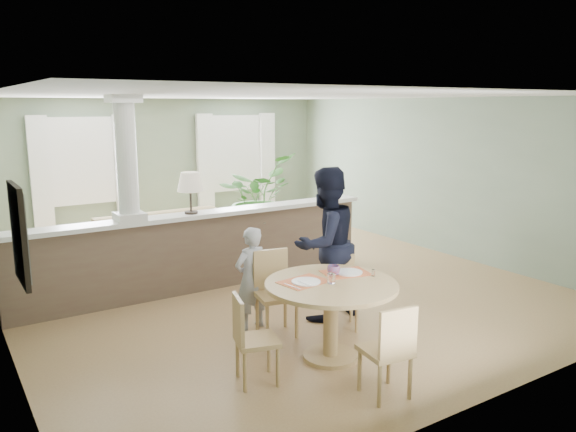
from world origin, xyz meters
TOP-DOWN VIEW (x-y plane):
  - ground at (0.00, 0.00)m, footprint 8.00×8.00m
  - room_shell at (-0.03, 0.63)m, footprint 7.02×8.02m
  - pony_wall at (-0.99, 0.20)m, footprint 5.32×0.38m
  - sofa at (-0.85, 1.73)m, footprint 2.77×1.10m
  - houseplant at (1.24, 2.40)m, footprint 1.97×1.93m
  - dining_table at (-0.72, -2.56)m, footprint 1.35×1.35m
  - chair_far_boy at (-0.86, -1.67)m, footprint 0.51×0.51m
  - chair_far_man at (-0.10, -1.92)m, footprint 0.51×0.51m
  - chair_near at (-0.78, -3.50)m, footprint 0.45×0.45m
  - chair_side at (-1.68, -2.57)m, footprint 0.47×0.47m
  - child_person at (-1.02, -1.42)m, footprint 0.49×0.36m
  - man_person at (-0.10, -1.61)m, footprint 1.00×0.83m

SIDE VIEW (x-z plane):
  - ground at x=0.00m, z-range 0.00..0.00m
  - sofa at x=-0.85m, z-range 0.00..0.81m
  - chair_far_man at x=-0.10m, z-range 0.04..0.89m
  - chair_side at x=-1.68m, z-range 0.04..0.90m
  - chair_near at x=-0.78m, z-range 0.05..0.92m
  - chair_far_boy at x=-0.86m, z-range 0.05..1.00m
  - child_person at x=-1.02m, z-range 0.00..1.21m
  - dining_table at x=-0.72m, z-range 0.19..1.11m
  - pony_wall at x=-0.99m, z-range -0.64..2.06m
  - houseplant at x=1.24m, z-range 0.00..1.66m
  - man_person at x=-0.10m, z-range 0.00..1.86m
  - room_shell at x=-0.03m, z-range 0.46..3.17m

